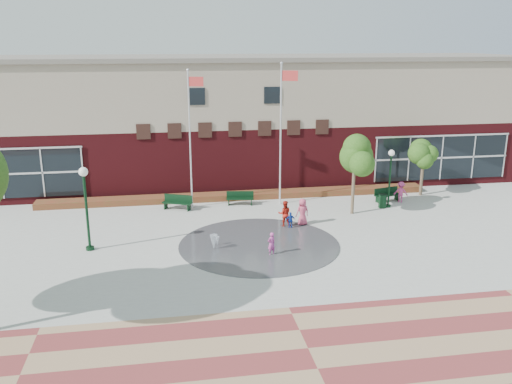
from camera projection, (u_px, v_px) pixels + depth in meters
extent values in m
plane|color=#666056|center=(270.00, 268.00, 25.47)|extent=(120.00, 120.00, 0.00)
cube|color=#A8A8A0|center=(256.00, 238.00, 29.26)|extent=(46.00, 18.00, 0.01)
cube|color=brown|center=(308.00, 349.00, 18.82)|extent=(46.00, 6.00, 0.01)
cylinder|color=#383A3D|center=(259.00, 245.00, 28.31)|extent=(8.40, 8.40, 0.01)
cube|color=#500F14|center=(227.00, 149.00, 41.46)|extent=(44.00, 10.00, 4.50)
cube|color=gray|center=(226.00, 90.00, 40.24)|extent=(44.00, 10.00, 4.50)
cube|color=slate|center=(226.00, 58.00, 39.61)|extent=(44.40, 10.40, 0.30)
cube|color=black|center=(1.00, 174.00, 34.36)|extent=(10.00, 0.12, 3.19)
cube|color=black|center=(441.00, 158.00, 39.11)|extent=(10.00, 0.12, 3.19)
cube|color=black|center=(196.00, 96.00, 35.07)|extent=(1.10, 0.10, 1.10)
cube|color=black|center=(272.00, 95.00, 35.86)|extent=(1.10, 0.10, 1.10)
cube|color=maroon|center=(237.00, 199.00, 36.48)|extent=(26.00, 1.20, 0.40)
cylinder|color=silver|center=(190.00, 141.00, 33.47)|extent=(0.10, 0.10, 8.55)
sphere|color=silver|center=(188.00, 70.00, 32.29)|extent=(0.17, 0.17, 0.17)
cube|color=#BD312F|center=(196.00, 82.00, 32.43)|extent=(0.91, 0.28, 0.57)
cylinder|color=silver|center=(281.00, 136.00, 34.17)|extent=(0.11, 0.11, 8.90)
sphere|color=silver|center=(281.00, 63.00, 32.94)|extent=(0.18, 0.18, 0.18)
cube|color=#BD312F|center=(290.00, 76.00, 33.05)|extent=(0.97, 0.38, 0.63)
cylinder|color=black|center=(87.00, 214.00, 27.09)|extent=(0.14, 0.14, 3.91)
cylinder|color=black|center=(90.00, 248.00, 27.60)|extent=(0.41, 0.41, 0.18)
sphere|color=silver|center=(83.00, 172.00, 26.50)|extent=(0.46, 0.46, 0.46)
cylinder|color=black|center=(390.00, 182.00, 34.22)|extent=(0.12, 0.12, 3.36)
cylinder|color=black|center=(388.00, 206.00, 34.66)|extent=(0.36, 0.36, 0.16)
sphere|color=silver|center=(392.00, 153.00, 33.72)|extent=(0.40, 0.40, 0.40)
cube|color=black|center=(177.00, 203.00, 33.99)|extent=(1.92, 1.23, 0.06)
cube|color=black|center=(178.00, 198.00, 34.14)|extent=(1.73, 0.80, 0.47)
cube|color=black|center=(240.00, 199.00, 34.97)|extent=(1.81, 0.76, 0.06)
cube|color=black|center=(240.00, 194.00, 35.12)|extent=(1.74, 0.32, 0.44)
cube|color=black|center=(388.00, 195.00, 35.72)|extent=(1.90, 0.94, 0.06)
cube|color=black|center=(386.00, 191.00, 35.86)|extent=(1.78, 0.50, 0.46)
cylinder|color=black|center=(383.00, 201.00, 34.44)|extent=(0.51, 0.51, 0.86)
cylinder|color=black|center=(383.00, 195.00, 34.32)|extent=(0.55, 0.55, 0.05)
cylinder|color=#4E3D2D|center=(353.00, 191.00, 32.96)|extent=(0.20, 0.20, 2.88)
cylinder|color=#4E3D2D|center=(422.00, 179.00, 37.02)|extent=(0.20, 0.20, 2.33)
cone|color=white|center=(214.00, 250.00, 27.66)|extent=(0.40, 0.40, 0.77)
cone|color=white|center=(217.00, 246.00, 28.19)|extent=(0.21, 0.21, 0.47)
imported|color=#C5429B|center=(271.00, 244.00, 26.84)|extent=(0.51, 0.44, 1.19)
imported|color=#B52015|center=(285.00, 214.00, 30.92)|extent=(0.79, 0.65, 1.53)
imported|color=#C74564|center=(302.00, 212.00, 31.13)|extent=(0.86, 0.65, 1.58)
imported|color=#1637A0|center=(291.00, 220.00, 30.66)|extent=(0.57, 0.24, 0.96)
imported|color=#C53C80|center=(401.00, 192.00, 35.49)|extent=(1.04, 0.84, 1.41)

